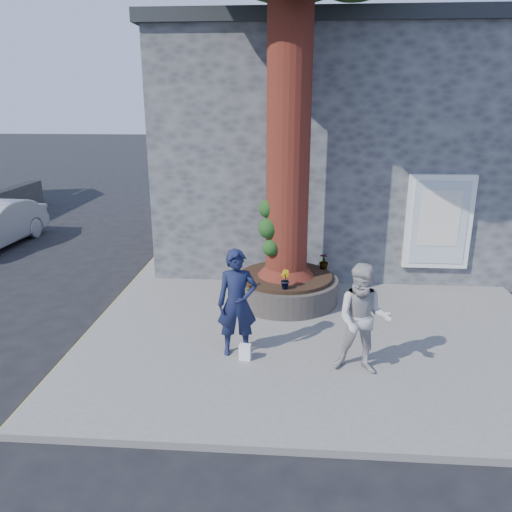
{
  "coord_description": "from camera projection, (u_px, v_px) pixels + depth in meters",
  "views": [
    {
      "loc": [
        0.91,
        -8.39,
        4.39
      ],
      "look_at": [
        0.17,
        1.64,
        1.25
      ],
      "focal_mm": 35.0,
      "sensor_mm": 36.0,
      "label": 1
    }
  ],
  "objects": [
    {
      "name": "stone_shop",
      "position": [
        346.0,
        143.0,
        15.1
      ],
      "size": [
        10.3,
        8.3,
        6.3
      ],
      "color": "#45474A",
      "rests_on": "ground"
    },
    {
      "name": "pavement",
      "position": [
        319.0,
        322.0,
        10.19
      ],
      "size": [
        9.0,
        8.0,
        0.12
      ],
      "primitive_type": "cube",
      "color": "slate",
      "rests_on": "ground"
    },
    {
      "name": "plant_c",
      "position": [
        324.0,
        261.0,
        11.34
      ],
      "size": [
        0.21,
        0.21,
        0.37
      ],
      "primitive_type": "imported",
      "rotation": [
        0.0,
        0.0,
        3.1
      ],
      "color": "gray",
      "rests_on": "planter"
    },
    {
      "name": "plant_b",
      "position": [
        285.0,
        279.0,
        10.13
      ],
      "size": [
        0.28,
        0.29,
        0.4
      ],
      "primitive_type": "imported",
      "rotation": [
        0.0,
        0.0,
        2.02
      ],
      "color": "gray",
      "rests_on": "planter"
    },
    {
      "name": "planter",
      "position": [
        286.0,
        288.0,
        11.09
      ],
      "size": [
        2.3,
        2.3,
        0.6
      ],
      "color": "black",
      "rests_on": "pavement"
    },
    {
      "name": "plant_a",
      "position": [
        244.0,
        279.0,
        10.2
      ],
      "size": [
        0.21,
        0.17,
        0.35
      ],
      "primitive_type": "imported",
      "rotation": [
        0.0,
        0.0,
        0.25
      ],
      "color": "gray",
      "rests_on": "planter"
    },
    {
      "name": "woman",
      "position": [
        363.0,
        320.0,
        7.97
      ],
      "size": [
        1.01,
        0.85,
        1.85
      ],
      "primitive_type": "imported",
      "rotation": [
        0.0,
        0.0,
        -0.17
      ],
      "color": "#ADA9A6",
      "rests_on": "pavement"
    },
    {
      "name": "plant_d",
      "position": [
        304.0,
        257.0,
        11.73
      ],
      "size": [
        0.37,
        0.37,
        0.31
      ],
      "primitive_type": "imported",
      "rotation": [
        0.0,
        0.0,
        5.36
      ],
      "color": "gray",
      "rests_on": "planter"
    },
    {
      "name": "yellow_line",
      "position": [
        102.0,
        318.0,
        10.53
      ],
      "size": [
        0.1,
        30.0,
        0.01
      ],
      "primitive_type": "cube",
      "color": "yellow",
      "rests_on": "ground"
    },
    {
      "name": "man",
      "position": [
        237.0,
        303.0,
        8.56
      ],
      "size": [
        0.75,
        0.55,
        1.9
      ],
      "primitive_type": "imported",
      "rotation": [
        0.0,
        0.0,
        0.15
      ],
      "color": "#141937",
      "rests_on": "pavement"
    },
    {
      "name": "shopping_bag",
      "position": [
        245.0,
        352.0,
        8.57
      ],
      "size": [
        0.21,
        0.14,
        0.28
      ],
      "primitive_type": "cube",
      "rotation": [
        0.0,
        0.0,
        -0.13
      ],
      "color": "white",
      "rests_on": "pavement"
    },
    {
      "name": "ground",
      "position": [
        241.0,
        345.0,
        9.36
      ],
      "size": [
        120.0,
        120.0,
        0.0
      ],
      "primitive_type": "plane",
      "color": "black",
      "rests_on": "ground"
    }
  ]
}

